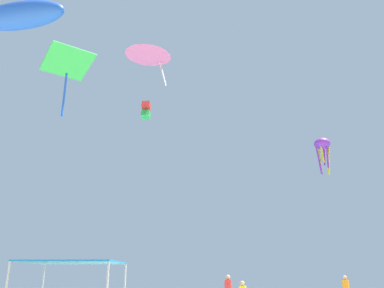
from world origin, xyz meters
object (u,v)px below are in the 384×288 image
object	(u,v)px
person_near_tent	(228,288)
kite_delta_pink	(148,52)
person_central	(346,287)
kite_box_red	(146,110)
kite_octopus_purple	(322,146)
kite_inflatable_blue	(21,15)
kite_diamond_green	(68,65)
canopy_tent	(73,264)

from	to	relation	value
person_near_tent	kite_delta_pink	world-z (taller)	kite_delta_pink
kite_delta_pink	person_central	bearing A→B (deg)	119.19
kite_delta_pink	kite_box_red	bearing A→B (deg)	-130.24
kite_octopus_purple	kite_inflatable_blue	world-z (taller)	kite_inflatable_blue
kite_diamond_green	kite_inflatable_blue	bearing A→B (deg)	-68.59
kite_octopus_purple	canopy_tent	bearing A→B (deg)	173.19
kite_diamond_green	person_central	bearing A→B (deg)	173.07
kite_inflatable_blue	kite_box_red	distance (m)	18.16
kite_diamond_green	person_near_tent	bearing A→B (deg)	177.17
kite_inflatable_blue	kite_octopus_purple	bearing A→B (deg)	47.50
person_central	kite_inflatable_blue	bearing A→B (deg)	55.67
kite_delta_pink	kite_diamond_green	bearing A→B (deg)	30.01
canopy_tent	person_central	world-z (taller)	canopy_tent
canopy_tent	kite_box_red	world-z (taller)	kite_box_red
person_near_tent	kite_octopus_purple	xyz separation A→B (m)	(11.77, 15.96, 14.43)
person_near_tent	kite_box_red	world-z (taller)	kite_box_red
kite_inflatable_blue	kite_delta_pink	xyz separation A→B (m)	(7.37, 10.35, 3.35)
canopy_tent	person_central	xyz separation A→B (m)	(14.87, 14.86, -1.11)
person_central	kite_delta_pink	xyz separation A→B (m)	(-15.10, 3.20, 21.12)
canopy_tent	kite_delta_pink	size ratio (longest dim) A/B	0.54
kite_octopus_purple	kite_inflatable_blue	distance (m)	32.24
person_near_tent	kite_inflatable_blue	world-z (taller)	kite_inflatable_blue
canopy_tent	kite_octopus_purple	bearing A→B (deg)	56.01
kite_diamond_green	kite_box_red	xyz separation A→B (m)	(1.61, 19.97, 5.79)
kite_diamond_green	kite_octopus_purple	bearing A→B (deg)	-170.12
canopy_tent	kite_diamond_green	bearing A→B (deg)	120.99
canopy_tent	kite_octopus_purple	xyz separation A→B (m)	(18.12, 26.87, 13.34)
person_central	kite_diamond_green	size ratio (longest dim) A/B	0.51
kite_octopus_purple	kite_delta_pink	xyz separation A→B (m)	(-18.35, -8.81, 6.67)
person_central	kite_inflatable_blue	xyz separation A→B (m)	(-22.47, -7.16, 17.77)
kite_octopus_purple	kite_delta_pink	world-z (taller)	kite_delta_pink
person_near_tent	kite_box_red	xyz separation A→B (m)	(-7.59, 13.81, 17.93)
person_near_tent	kite_octopus_purple	bearing A→B (deg)	-14.79
canopy_tent	kite_delta_pink	bearing A→B (deg)	90.74
kite_octopus_purple	kite_delta_pink	distance (m)	21.42
kite_inflatable_blue	kite_diamond_green	bearing A→B (deg)	-21.12
kite_diamond_green	kite_delta_pink	bearing A→B (deg)	-137.78
person_near_tent	person_central	distance (m)	9.40
canopy_tent	kite_delta_pink	distance (m)	26.95
kite_box_red	kite_inflatable_blue	bearing A→B (deg)	-105.79
person_near_tent	kite_diamond_green	xyz separation A→B (m)	(-9.19, -6.16, 12.14)
canopy_tent	kite_diamond_green	size ratio (longest dim) A/B	0.91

